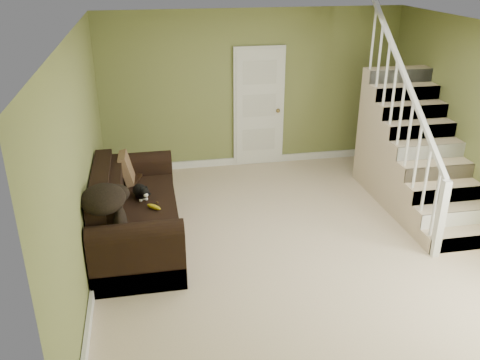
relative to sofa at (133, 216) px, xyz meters
name	(u,v)px	position (x,y,z in m)	size (l,w,h in m)	color
floor	(297,242)	(2.02, -0.43, -0.35)	(5.00, 5.50, 0.01)	#C2B08C
ceiling	(308,32)	(2.02, -0.43, 2.25)	(5.00, 5.50, 0.01)	white
wall_back	(253,90)	(2.02, 2.32, 0.95)	(5.00, 0.04, 2.60)	olive
wall_front	(421,282)	(2.02, -3.18, 0.95)	(5.00, 0.04, 2.60)	olive
wall_left	(81,161)	(-0.48, -0.43, 0.95)	(0.04, 5.50, 2.60)	olive
baseboard_back	(252,160)	(2.02, 2.29, -0.29)	(5.00, 0.04, 0.12)	white
baseboard_left	(97,258)	(-0.45, -0.43, -0.29)	(0.04, 5.50, 0.12)	white
baseboard_right	(472,220)	(4.49, -0.43, -0.29)	(0.04, 5.50, 0.12)	white
door	(259,107)	(2.12, 2.28, 0.65)	(0.86, 0.12, 2.02)	white
staircase	(411,157)	(4.02, 0.54, 0.29)	(1.00, 2.51, 2.82)	#C2B08C
sofa	(133,216)	(0.00, 0.00, 0.00)	(1.02, 2.36, 0.93)	black
side_table	(125,194)	(-0.12, 0.84, -0.08)	(0.56, 0.56, 0.77)	black
cat	(141,192)	(0.11, 0.16, 0.24)	(0.30, 0.48, 0.24)	black
banana	(154,207)	(0.26, -0.17, 0.18)	(0.06, 0.21, 0.06)	gold
throw_pillow	(127,168)	(-0.06, 0.73, 0.35)	(0.10, 0.40, 0.40)	#523421
throw_blanket	(103,199)	(-0.26, -0.73, 0.61)	(0.47, 0.62, 0.26)	black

